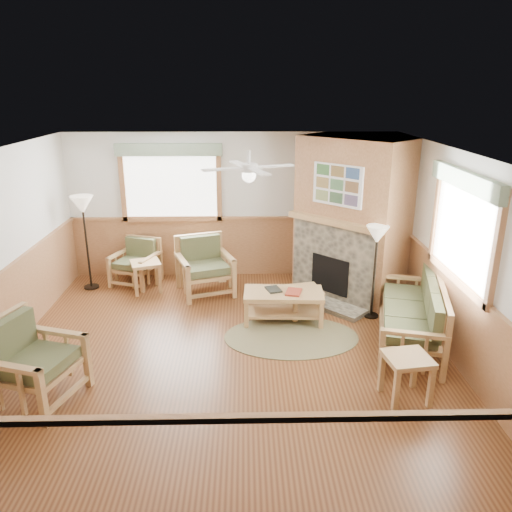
{
  "coord_description": "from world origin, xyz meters",
  "views": [
    {
      "loc": [
        0.24,
        -6.09,
        3.47
      ],
      "look_at": [
        0.4,
        0.7,
        1.15
      ],
      "focal_mm": 35.0,
      "sensor_mm": 36.0,
      "label": 1
    }
  ],
  "objects_px": {
    "floor_lamp_right": "(374,272)",
    "coffee_table": "(283,306)",
    "footstool": "(304,302)",
    "armchair_left": "(34,361)",
    "sofa": "(410,313)",
    "end_table_chairs": "(146,276)",
    "armchair_back_left": "(135,262)",
    "end_table_sofa": "(406,378)",
    "armchair_back_right": "(205,267)",
    "floor_lamp_left": "(87,243)"
  },
  "relations": [
    {
      "from": "floor_lamp_right",
      "to": "coffee_table",
      "type": "bearing_deg",
      "value": -175.11
    },
    {
      "from": "footstool",
      "to": "armchair_left",
      "type": "bearing_deg",
      "value": -146.79
    },
    {
      "from": "sofa",
      "to": "end_table_chairs",
      "type": "height_order",
      "value": "sofa"
    },
    {
      "from": "armchair_left",
      "to": "footstool",
      "type": "distance_m",
      "value": 4.01
    },
    {
      "from": "armchair_back_left",
      "to": "floor_lamp_right",
      "type": "bearing_deg",
      "value": 0.05
    },
    {
      "from": "coffee_table",
      "to": "end_table_chairs",
      "type": "height_order",
      "value": "end_table_chairs"
    },
    {
      "from": "end_table_sofa",
      "to": "armchair_left",
      "type": "bearing_deg",
      "value": 178.75
    },
    {
      "from": "end_table_sofa",
      "to": "floor_lamp_right",
      "type": "xyz_separation_m",
      "value": [
        0.15,
        2.2,
        0.47
      ]
    },
    {
      "from": "armchair_back_right",
      "to": "end_table_chairs",
      "type": "relative_size",
      "value": 1.78
    },
    {
      "from": "end_table_chairs",
      "to": "floor_lamp_left",
      "type": "relative_size",
      "value": 0.32
    },
    {
      "from": "footstool",
      "to": "end_table_chairs",
      "type": "bearing_deg",
      "value": 158.77
    },
    {
      "from": "end_table_chairs",
      "to": "floor_lamp_left",
      "type": "height_order",
      "value": "floor_lamp_left"
    },
    {
      "from": "sofa",
      "to": "floor_lamp_right",
      "type": "bearing_deg",
      "value": -144.91
    },
    {
      "from": "floor_lamp_left",
      "to": "floor_lamp_right",
      "type": "xyz_separation_m",
      "value": [
        4.79,
        -1.3,
        -0.1
      ]
    },
    {
      "from": "sofa",
      "to": "end_table_sofa",
      "type": "relative_size",
      "value": 3.6
    },
    {
      "from": "coffee_table",
      "to": "footstool",
      "type": "xyz_separation_m",
      "value": [
        0.34,
        0.2,
        -0.02
      ]
    },
    {
      "from": "armchair_left",
      "to": "floor_lamp_right",
      "type": "bearing_deg",
      "value": -46.99
    },
    {
      "from": "coffee_table",
      "to": "end_table_chairs",
      "type": "xyz_separation_m",
      "value": [
        -2.34,
        1.24,
        0.03
      ]
    },
    {
      "from": "coffee_table",
      "to": "floor_lamp_left",
      "type": "height_order",
      "value": "floor_lamp_left"
    },
    {
      "from": "end_table_sofa",
      "to": "footstool",
      "type": "bearing_deg",
      "value": 112.0
    },
    {
      "from": "floor_lamp_left",
      "to": "end_table_chairs",
      "type": "bearing_deg",
      "value": -9.58
    },
    {
      "from": "end_table_chairs",
      "to": "footstool",
      "type": "relative_size",
      "value": 1.07
    },
    {
      "from": "sofa",
      "to": "armchair_left",
      "type": "height_order",
      "value": "armchair_left"
    },
    {
      "from": "floor_lamp_left",
      "to": "end_table_sofa",
      "type": "bearing_deg",
      "value": -37.01
    },
    {
      "from": "armchair_back_left",
      "to": "armchair_back_right",
      "type": "height_order",
      "value": "armchair_back_right"
    },
    {
      "from": "end_table_sofa",
      "to": "floor_lamp_right",
      "type": "relative_size",
      "value": 0.37
    },
    {
      "from": "sofa",
      "to": "footstool",
      "type": "xyz_separation_m",
      "value": [
        -1.38,
        0.93,
        -0.24
      ]
    },
    {
      "from": "floor_lamp_left",
      "to": "footstool",
      "type": "bearing_deg",
      "value": -18.11
    },
    {
      "from": "armchair_back_left",
      "to": "end_table_chairs",
      "type": "bearing_deg",
      "value": -33.85
    },
    {
      "from": "floor_lamp_right",
      "to": "footstool",
      "type": "bearing_deg",
      "value": 175.55
    },
    {
      "from": "coffee_table",
      "to": "end_table_chairs",
      "type": "bearing_deg",
      "value": 154.57
    },
    {
      "from": "armchair_left",
      "to": "sofa",
      "type": "bearing_deg",
      "value": -57.64
    },
    {
      "from": "armchair_back_right",
      "to": "floor_lamp_right",
      "type": "distance_m",
      "value": 2.89
    },
    {
      "from": "sofa",
      "to": "end_table_chairs",
      "type": "bearing_deg",
      "value": -101.12
    },
    {
      "from": "armchair_back_right",
      "to": "footstool",
      "type": "bearing_deg",
      "value": -49.67
    },
    {
      "from": "armchair_back_right",
      "to": "footstool",
      "type": "relative_size",
      "value": 1.91
    },
    {
      "from": "floor_lamp_left",
      "to": "floor_lamp_right",
      "type": "distance_m",
      "value": 4.96
    },
    {
      "from": "footstool",
      "to": "floor_lamp_right",
      "type": "xyz_separation_m",
      "value": [
        1.07,
        -0.08,
        0.53
      ]
    },
    {
      "from": "end_table_sofa",
      "to": "footstool",
      "type": "height_order",
      "value": "end_table_sofa"
    },
    {
      "from": "end_table_sofa",
      "to": "end_table_chairs",
      "type": "bearing_deg",
      "value": 137.3
    },
    {
      "from": "armchair_back_right",
      "to": "armchair_left",
      "type": "bearing_deg",
      "value": -138.35
    },
    {
      "from": "armchair_back_right",
      "to": "floor_lamp_left",
      "type": "height_order",
      "value": "floor_lamp_left"
    },
    {
      "from": "sofa",
      "to": "armchair_back_right",
      "type": "xyz_separation_m",
      "value": [
        -3.01,
        1.88,
        0.03
      ]
    },
    {
      "from": "armchair_back_right",
      "to": "coffee_table",
      "type": "xyz_separation_m",
      "value": [
        1.28,
        -1.14,
        -0.25
      ]
    },
    {
      "from": "armchair_back_right",
      "to": "end_table_sofa",
      "type": "distance_m",
      "value": 4.11
    },
    {
      "from": "armchair_back_right",
      "to": "end_table_sofa",
      "type": "bearing_deg",
      "value": -71.27
    },
    {
      "from": "armchair_left",
      "to": "footstool",
      "type": "height_order",
      "value": "armchair_left"
    },
    {
      "from": "sofa",
      "to": "end_table_chairs",
      "type": "distance_m",
      "value": 4.52
    },
    {
      "from": "coffee_table",
      "to": "floor_lamp_left",
      "type": "distance_m",
      "value": 3.71
    },
    {
      "from": "armchair_back_left",
      "to": "footstool",
      "type": "height_order",
      "value": "armchair_back_left"
    }
  ]
}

